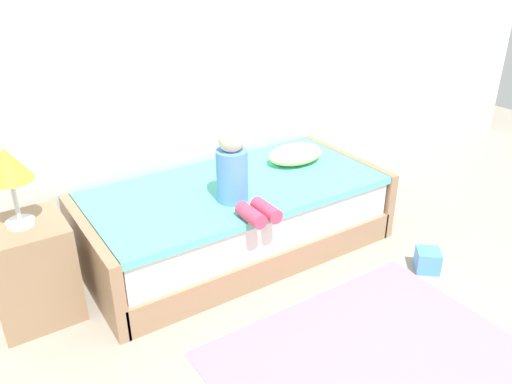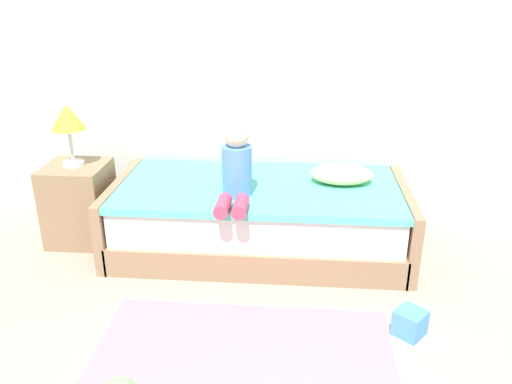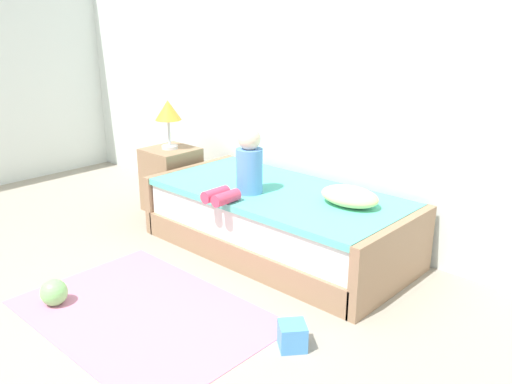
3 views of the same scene
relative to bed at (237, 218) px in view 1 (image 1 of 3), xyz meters
The scene contains 8 objects.
wall_rear 1.36m from the bed, 69.57° to the left, with size 7.20×0.10×2.90m, color silver.
bed is the anchor object (origin of this frame).
nightstand 1.35m from the bed, behind, with size 0.44×0.44×0.60m, color #997556.
table_lamp 1.52m from the bed, behind, with size 0.24×0.24×0.45m.
child_figure 0.53m from the bed, 120.21° to the right, with size 0.20×0.51×0.50m.
pillow 0.67m from the bed, ahead, with size 0.44×0.30×0.13m, color #F2E58C.
area_rug 1.32m from the bed, 89.50° to the right, with size 1.60×1.10×0.01m, color pink.
toy_block 1.33m from the bed, 45.58° to the right, with size 0.15×0.15×0.15m, color #4C99E5.
Camera 1 is at (-1.82, -0.67, 1.97)m, focal length 35.47 mm.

